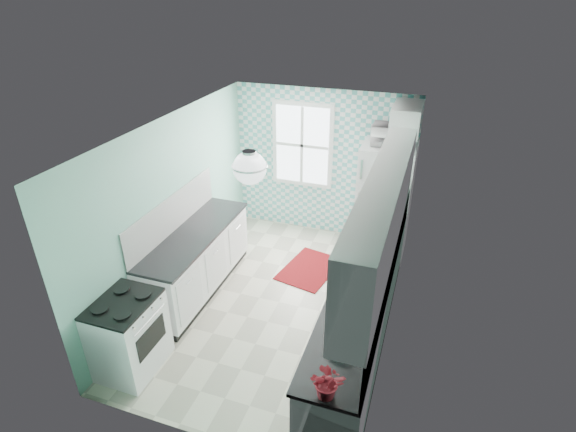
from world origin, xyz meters
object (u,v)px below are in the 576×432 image
(sink, at_px, (379,235))
(microwave, at_px, (391,135))
(fridge, at_px, (384,201))
(potted_plant, at_px, (328,382))
(fruit_bowl, at_px, (341,351))
(stove, at_px, (129,334))
(ceiling_light, at_px, (250,168))

(sink, height_order, microwave, microwave)
(fridge, height_order, potted_plant, fridge)
(fridge, distance_m, fruit_bowl, 3.41)
(fridge, relative_size, sink, 3.45)
(potted_plant, bearing_deg, fruit_bowl, 90.00)
(fridge, distance_m, sink, 1.10)
(stove, xyz_separation_m, potted_plant, (2.40, -0.48, 0.62))
(ceiling_light, distance_m, fridge, 3.16)
(ceiling_light, xyz_separation_m, fridge, (1.11, 2.60, -1.41))
(stove, bearing_deg, fridge, 58.06)
(fruit_bowl, xyz_separation_m, potted_plant, (0.00, -0.49, 0.13))
(stove, xyz_separation_m, fruit_bowl, (2.40, 0.02, 0.49))
(potted_plant, bearing_deg, microwave, 91.32)
(ceiling_light, relative_size, fridge, 0.19)
(stove, bearing_deg, ceiling_light, 36.57)
(ceiling_light, relative_size, stove, 0.38)
(ceiling_light, xyz_separation_m, sink, (1.20, 1.50, -1.39))
(fridge, xyz_separation_m, sink, (0.09, -1.10, 0.02))
(stove, height_order, sink, sink)
(fridge, bearing_deg, sink, -87.02)
(fridge, height_order, fruit_bowl, fridge)
(ceiling_light, distance_m, microwave, 2.85)
(ceiling_light, bearing_deg, sink, 51.33)
(potted_plant, bearing_deg, sink, 89.91)
(ceiling_light, height_order, stove, ceiling_light)
(ceiling_light, height_order, microwave, ceiling_light)
(ceiling_light, xyz_separation_m, potted_plant, (1.20, -1.30, -1.22))
(sink, distance_m, fruit_bowl, 2.31)
(ceiling_light, bearing_deg, microwave, 66.91)
(fridge, distance_m, microwave, 1.07)
(sink, height_order, potted_plant, sink)
(microwave, bearing_deg, potted_plant, 90.72)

